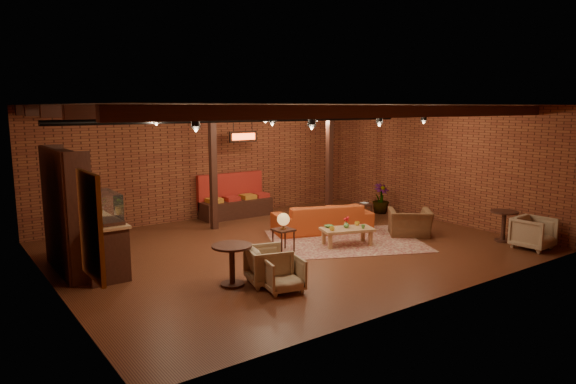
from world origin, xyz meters
TOP-DOWN VIEW (x-y plane):
  - floor at (0.00, 0.00)m, footprint 10.00×10.00m
  - ceiling at (0.00, 0.00)m, footprint 10.00×8.00m
  - wall_back at (0.00, 4.00)m, footprint 10.00×0.02m
  - wall_front at (0.00, -4.00)m, footprint 10.00×0.02m
  - wall_left at (-5.00, 0.00)m, footprint 0.02×8.00m
  - wall_right at (5.00, 0.00)m, footprint 0.02×8.00m
  - ceiling_beams at (0.00, 0.00)m, footprint 9.80×6.40m
  - ceiling_pipe at (0.00, 1.60)m, footprint 9.60×0.12m
  - post_left at (-0.60, 2.60)m, footprint 0.16×0.16m
  - post_right at (2.80, 2.00)m, footprint 0.16×0.16m
  - service_counter at (-4.10, 1.00)m, footprint 0.80×2.50m
  - plant_counter at (-4.00, 1.20)m, footprint 0.35×0.39m
  - shelving_hutch at (-4.50, 1.10)m, footprint 0.52×2.00m
  - chalkboard_menu at (-4.93, -2.30)m, footprint 0.08×0.96m
  - banquette at (0.60, 3.55)m, footprint 2.10×0.70m
  - service_sign at (0.60, 3.10)m, footprint 0.86×0.06m
  - ceiling_spotlights at (0.00, 0.00)m, footprint 6.40×4.40m
  - rug at (1.35, -0.34)m, footprint 4.29×3.89m
  - sofa at (1.48, 0.70)m, footprint 2.66×1.70m
  - coffee_table at (1.11, -0.64)m, footprint 1.31×0.94m
  - side_table_lamp at (-0.37, -0.22)m, footprint 0.42×0.42m
  - round_table_left at (-2.35, -1.46)m, footprint 0.71×0.71m
  - armchair_a at (-1.77, -1.75)m, footprint 0.84×0.87m
  - armchair_b at (-1.77, -2.22)m, footprint 0.75×0.72m
  - armchair_right at (3.00, -0.87)m, footprint 1.19×1.15m
  - side_table_book at (3.22, 1.04)m, footprint 0.52×0.52m
  - round_table_right at (4.40, -2.52)m, footprint 0.62×0.62m
  - armchair_far at (4.36, -3.28)m, footprint 0.81×0.77m
  - plant_tall at (4.40, 1.48)m, footprint 1.50×1.50m

SIDE VIEW (x-z plane):
  - floor at x=0.00m, z-range 0.00..0.00m
  - rug at x=1.35m, z-range 0.00..0.01m
  - armchair_b at x=-1.77m, z-range 0.00..0.65m
  - sofa at x=1.48m, z-range 0.00..0.72m
  - coffee_table at x=1.11m, z-range 0.03..0.69m
  - armchair_a at x=-1.77m, z-range 0.00..0.75m
  - armchair_far at x=4.36m, z-range 0.00..0.79m
  - armchair_right at x=3.00m, z-range 0.00..0.88m
  - side_table_book at x=3.22m, z-range 0.20..0.71m
  - round_table_right at x=4.40m, z-range 0.12..0.85m
  - banquette at x=0.60m, z-range 0.00..1.00m
  - round_table_left at x=-2.35m, z-range 0.13..0.88m
  - side_table_lamp at x=-0.37m, z-range 0.23..1.09m
  - service_counter at x=-4.10m, z-range 0.00..1.60m
  - shelving_hutch at x=-4.50m, z-range 0.00..2.40m
  - plant_counter at x=-4.00m, z-range 1.07..1.37m
  - plant_tall at x=4.40m, z-range 0.00..2.66m
  - wall_back at x=0.00m, z-range 0.00..3.20m
  - wall_front at x=0.00m, z-range 0.00..3.20m
  - wall_left at x=-5.00m, z-range 0.00..3.20m
  - wall_right at x=5.00m, z-range 0.00..3.20m
  - post_left at x=-0.60m, z-range 0.00..3.20m
  - post_right at x=2.80m, z-range 0.00..3.20m
  - chalkboard_menu at x=-4.93m, z-range 0.87..2.33m
  - service_sign at x=0.60m, z-range 2.20..2.50m
  - ceiling_pipe at x=0.00m, z-range 2.79..2.91m
  - ceiling_spotlights at x=0.00m, z-range 2.72..3.00m
  - ceiling_beams at x=0.00m, z-range 2.97..3.19m
  - ceiling at x=0.00m, z-range 3.19..3.21m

